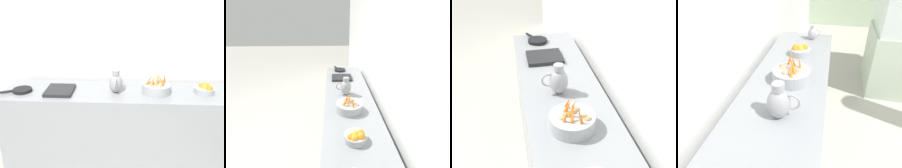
% 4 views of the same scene
% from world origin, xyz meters
% --- Properties ---
extents(ground_plane, '(16.66, 16.66, 0.00)m').
position_xyz_m(ground_plane, '(0.00, 0.00, 0.00)').
color(ground_plane, '#ADAA9E').
extents(tile_wall_left, '(0.10, 9.59, 3.00)m').
position_xyz_m(tile_wall_left, '(-1.95, 0.79, 1.50)').
color(tile_wall_left, white).
rests_on(tile_wall_left, ground_plane).
extents(prep_counter, '(0.65, 2.94, 0.92)m').
position_xyz_m(prep_counter, '(-1.51, 0.29, 0.46)').
color(prep_counter, gray).
rests_on(prep_counter, ground_plane).
extents(vegetable_colander, '(0.31, 0.31, 0.24)m').
position_xyz_m(vegetable_colander, '(-1.48, 0.55, 0.98)').
color(vegetable_colander, '#9EA0A5').
rests_on(vegetable_colander, prep_counter).
extents(orange_bowl, '(0.21, 0.21, 0.11)m').
position_xyz_m(orange_bowl, '(-1.50, 1.08, 0.96)').
color(orange_bowl, '#9EA0A5').
rests_on(orange_bowl, prep_counter).
extents(metal_pitcher_tall, '(0.21, 0.15, 0.25)m').
position_xyz_m(metal_pitcher_tall, '(-1.47, 0.10, 1.03)').
color(metal_pitcher_tall, '#939399').
rests_on(metal_pitcher_tall, prep_counter).
extents(counter_sink_basin, '(0.34, 0.30, 0.04)m').
position_xyz_m(counter_sink_basin, '(-1.45, -0.52, 0.94)').
color(counter_sink_basin, '#232326').
rests_on(counter_sink_basin, prep_counter).
extents(skillet_on_counter, '(0.21, 0.33, 0.03)m').
position_xyz_m(skillet_on_counter, '(-1.43, -0.95, 0.94)').
color(skillet_on_counter, black).
rests_on(skillet_on_counter, prep_counter).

